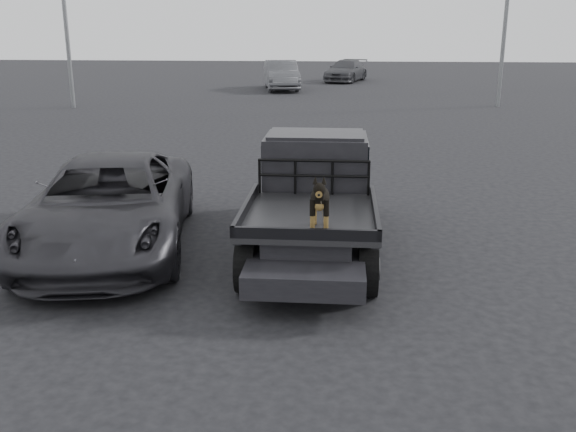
# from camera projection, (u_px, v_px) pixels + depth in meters

# --- Properties ---
(ground) EXTENTS (120.00, 120.00, 0.00)m
(ground) POSITION_uv_depth(u_px,v_px,m) (286.00, 298.00, 8.68)
(ground) COLOR black
(ground) RESTS_ON ground
(flatbed_ute) EXTENTS (2.00, 5.40, 0.92)m
(flatbed_ute) POSITION_uv_depth(u_px,v_px,m) (313.00, 225.00, 10.34)
(flatbed_ute) COLOR black
(flatbed_ute) RESTS_ON ground
(ute_cab) EXTENTS (1.72, 1.30, 0.88)m
(ute_cab) POSITION_uv_depth(u_px,v_px,m) (316.00, 158.00, 10.99)
(ute_cab) COLOR black
(ute_cab) RESTS_ON flatbed_ute
(headache_rack) EXTENTS (1.80, 0.08, 0.55)m
(headache_rack) POSITION_uv_depth(u_px,v_px,m) (314.00, 177.00, 10.32)
(headache_rack) COLOR black
(headache_rack) RESTS_ON flatbed_ute
(dog) EXTENTS (0.32, 0.60, 0.74)m
(dog) POSITION_uv_depth(u_px,v_px,m) (320.00, 202.00, 8.54)
(dog) COLOR black
(dog) RESTS_ON flatbed_ute
(parked_suv) EXTENTS (3.33, 5.66, 1.48)m
(parked_suv) POSITION_uv_depth(u_px,v_px,m) (109.00, 205.00, 10.43)
(parked_suv) COLOR #2B2A2F
(parked_suv) RESTS_ON ground
(distant_car_a) EXTENTS (2.59, 5.18, 1.63)m
(distant_car_a) POSITION_uv_depth(u_px,v_px,m) (281.00, 75.00, 36.60)
(distant_car_a) COLOR #505156
(distant_car_a) RESTS_ON ground
(distant_car_b) EXTENTS (3.20, 5.12, 1.38)m
(distant_car_b) POSITION_uv_depth(u_px,v_px,m) (346.00, 71.00, 42.04)
(distant_car_b) COLOR #3F4044
(distant_car_b) RESTS_ON ground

